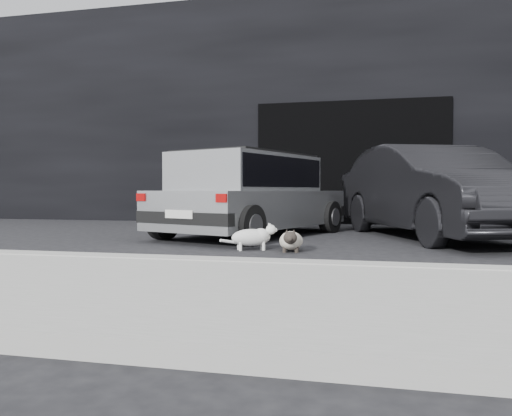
% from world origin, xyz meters
% --- Properties ---
extents(ground, '(80.00, 80.00, 0.00)m').
position_xyz_m(ground, '(0.00, 0.00, 0.00)').
color(ground, black).
rests_on(ground, ground).
extents(building_facade, '(34.00, 4.00, 5.00)m').
position_xyz_m(building_facade, '(1.00, 6.00, 2.50)').
color(building_facade, black).
rests_on(building_facade, ground).
extents(garage_opening, '(4.00, 0.10, 2.60)m').
position_xyz_m(garage_opening, '(1.00, 3.99, 1.30)').
color(garage_opening, black).
rests_on(garage_opening, ground).
extents(curb, '(18.00, 0.25, 0.12)m').
position_xyz_m(curb, '(1.00, -2.60, 0.06)').
color(curb, gray).
rests_on(curb, ground).
extents(sidewalk, '(18.00, 2.20, 0.11)m').
position_xyz_m(sidewalk, '(1.00, -3.80, 0.06)').
color(sidewalk, gray).
rests_on(sidewalk, ground).
extents(silver_hatchback, '(2.66, 3.79, 1.28)m').
position_xyz_m(silver_hatchback, '(-0.40, 0.79, 0.70)').
color(silver_hatchback, '#A9ACAE').
rests_on(silver_hatchback, ground).
extents(second_car, '(2.92, 4.48, 1.40)m').
position_xyz_m(second_car, '(2.32, 1.06, 0.70)').
color(second_car, black).
rests_on(second_car, ground).
extents(cat_siamese, '(0.34, 0.81, 0.28)m').
position_xyz_m(cat_siamese, '(0.51, -1.01, 0.13)').
color(cat_siamese, beige).
rests_on(cat_siamese, ground).
extents(cat_white, '(0.64, 0.42, 0.33)m').
position_xyz_m(cat_white, '(0.06, -0.96, 0.16)').
color(cat_white, silver).
rests_on(cat_white, ground).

